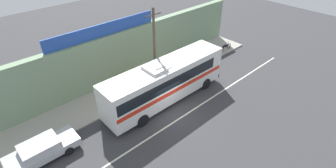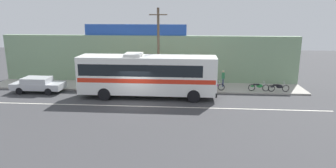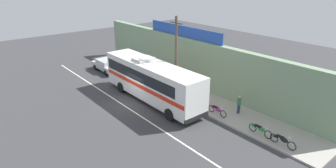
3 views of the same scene
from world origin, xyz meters
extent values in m
plane|color=#3A3A3D|center=(0.00, 0.00, 0.00)|extent=(70.00, 70.00, 0.00)
cube|color=#A8A399|center=(0.00, 5.20, 0.07)|extent=(30.00, 3.60, 0.14)
cube|color=gray|center=(0.00, 7.35, 2.40)|extent=(30.00, 0.70, 4.80)
cube|color=#234CAD|center=(-1.21, 7.35, 5.35)|extent=(10.31, 0.12, 1.10)
cube|color=silver|center=(0.00, -0.80, 0.00)|extent=(30.00, 0.14, 0.01)
cube|color=white|center=(0.82, 1.74, 1.99)|extent=(11.48, 2.49, 3.10)
cube|color=black|center=(0.36, 1.74, 2.54)|extent=(10.11, 2.51, 0.96)
cube|color=red|center=(0.82, 1.74, 1.69)|extent=(11.25, 2.50, 0.36)
cube|color=black|center=(6.53, 1.74, 2.44)|extent=(0.04, 2.24, 1.40)
cube|color=black|center=(6.52, 1.74, 0.62)|extent=(0.12, 2.49, 0.36)
cube|color=silver|center=(-0.33, 1.74, 3.66)|extent=(1.40, 1.74, 0.24)
cylinder|color=black|center=(4.72, 2.90, 0.52)|extent=(1.04, 0.32, 1.04)
cylinder|color=black|center=(4.72, 0.59, 0.52)|extent=(1.04, 0.32, 1.04)
cylinder|color=black|center=(-2.63, 2.90, 0.52)|extent=(1.04, 0.32, 1.04)
cylinder|color=black|center=(-2.63, 0.59, 0.52)|extent=(1.04, 0.32, 1.04)
cube|color=#B7BABF|center=(-9.31, 2.56, 0.61)|extent=(4.55, 1.81, 0.56)
cube|color=#B7BABF|center=(-9.41, 2.56, 1.13)|extent=(2.37, 1.63, 0.48)
cube|color=black|center=(-8.54, 2.56, 1.09)|extent=(0.21, 1.52, 0.34)
cylinder|color=black|center=(-7.99, 3.42, 0.31)|extent=(0.62, 0.20, 0.62)
cylinder|color=black|center=(-7.99, 1.70, 0.31)|extent=(0.62, 0.20, 0.62)
cylinder|color=black|center=(-10.63, 3.42, 0.31)|extent=(0.62, 0.20, 0.62)
cylinder|color=black|center=(-10.63, 1.70, 0.31)|extent=(0.62, 0.20, 0.62)
cylinder|color=brown|center=(1.51, 3.95, 3.81)|extent=(0.22, 0.22, 7.34)
cylinder|color=brown|center=(1.51, 3.95, 6.88)|extent=(1.60, 0.10, 0.10)
torus|color=black|center=(12.95, 3.96, 0.45)|extent=(0.62, 0.06, 0.62)
torus|color=black|center=(11.69, 3.96, 0.45)|extent=(0.62, 0.06, 0.62)
cylinder|color=silver|center=(12.87, 3.96, 0.75)|extent=(0.34, 0.04, 0.65)
cylinder|color=silver|center=(12.77, 3.96, 1.07)|extent=(0.03, 0.56, 0.03)
ellipsoid|color=black|center=(12.38, 3.96, 0.63)|extent=(0.56, 0.22, 0.34)
cube|color=black|center=(12.09, 3.96, 0.75)|extent=(0.52, 0.20, 0.10)
ellipsoid|color=black|center=(11.75, 3.96, 0.59)|extent=(0.36, 0.14, 0.16)
torus|color=black|center=(11.21, 4.01, 0.45)|extent=(0.62, 0.06, 0.62)
torus|color=black|center=(9.96, 4.01, 0.45)|extent=(0.62, 0.06, 0.62)
cylinder|color=silver|center=(11.13, 4.01, 0.75)|extent=(0.34, 0.04, 0.65)
cylinder|color=silver|center=(11.03, 4.01, 1.07)|extent=(0.03, 0.56, 0.03)
ellipsoid|color=#237F38|center=(10.65, 4.01, 0.63)|extent=(0.56, 0.22, 0.34)
cube|color=black|center=(10.36, 4.01, 0.75)|extent=(0.52, 0.20, 0.10)
ellipsoid|color=#237F38|center=(10.02, 4.01, 0.59)|extent=(0.36, 0.14, 0.16)
torus|color=black|center=(7.24, 3.99, 0.45)|extent=(0.62, 0.06, 0.62)
torus|color=black|center=(5.98, 3.99, 0.45)|extent=(0.62, 0.06, 0.62)
cylinder|color=silver|center=(7.16, 3.99, 0.75)|extent=(0.34, 0.04, 0.65)
cylinder|color=silver|center=(7.06, 3.99, 1.07)|extent=(0.03, 0.56, 0.03)
ellipsoid|color=#991E8C|center=(6.68, 3.99, 0.63)|extent=(0.56, 0.22, 0.34)
cube|color=black|center=(6.39, 3.99, 0.75)|extent=(0.52, 0.20, 0.10)
ellipsoid|color=#991E8C|center=(6.04, 3.99, 0.59)|extent=(0.36, 0.14, 0.16)
cylinder|color=navy|center=(7.54, 5.62, 0.52)|extent=(0.13, 0.13, 0.76)
cylinder|color=navy|center=(7.54, 5.44, 0.52)|extent=(0.13, 0.13, 0.76)
cylinder|color=#2D7A4C|center=(7.54, 5.53, 1.19)|extent=(0.30, 0.30, 0.57)
sphere|color=tan|center=(7.54, 5.53, 1.61)|extent=(0.21, 0.21, 0.21)
cylinder|color=#2D7A4C|center=(7.54, 5.73, 1.22)|extent=(0.08, 0.08, 0.53)
cylinder|color=#2D7A4C|center=(7.54, 5.33, 1.22)|extent=(0.08, 0.08, 0.53)
camera|label=1|loc=(-10.70, -11.14, 13.53)|focal=26.73mm
camera|label=2|loc=(4.52, -22.56, 7.19)|focal=31.85mm
camera|label=3|loc=(19.68, -11.96, 10.81)|focal=29.97mm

